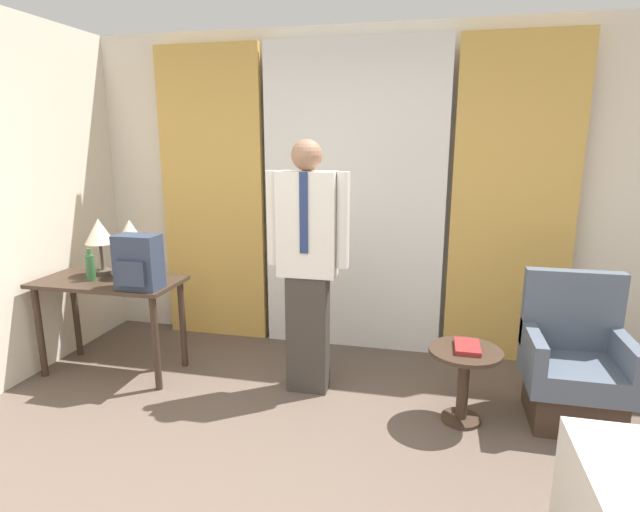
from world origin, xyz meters
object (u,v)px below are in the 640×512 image
at_px(backpack, 138,263).
at_px(side_table, 464,373).
at_px(bottle_near_edge, 90,267).
at_px(person, 307,258).
at_px(book, 467,347).
at_px(desk, 110,296).
at_px(table_lamp_left, 99,235).
at_px(table_lamp_right, 130,236).
at_px(armchair, 573,370).

xyz_separation_m(backpack, side_table, (2.27, -0.00, -0.60)).
height_order(bottle_near_edge, person, person).
height_order(backpack, book, backpack).
bearing_deg(backpack, side_table, -0.11).
height_order(desk, person, person).
xyz_separation_m(desk, person, (1.56, 0.05, 0.37)).
xyz_separation_m(table_lamp_left, side_table, (2.78, -0.28, -0.73)).
height_order(table_lamp_left, backpack, table_lamp_left).
bearing_deg(desk, table_lamp_right, 44.16).
relative_size(table_lamp_left, person, 0.25).
relative_size(table_lamp_left, bottle_near_edge, 1.80).
xyz_separation_m(table_lamp_right, side_table, (2.50, -0.28, -0.73)).
distance_m(person, armchair, 1.88).
xyz_separation_m(table_lamp_left, backpack, (0.50, -0.28, -0.13)).
bearing_deg(backpack, bottle_near_edge, 167.00).
distance_m(table_lamp_left, table_lamp_right, 0.27).
relative_size(armchair, side_table, 1.92).
bearing_deg(desk, table_lamp_left, 135.84).
relative_size(backpack, book, 1.63).
bearing_deg(book, bottle_near_edge, 177.82).
xyz_separation_m(table_lamp_left, table_lamp_right, (0.27, 0.00, 0.00)).
bearing_deg(table_lamp_left, person, -2.87).
height_order(desk, table_lamp_right, table_lamp_right).
xyz_separation_m(armchair, side_table, (-0.69, -0.19, -0.00)).
height_order(bottle_near_edge, backpack, backpack).
height_order(backpack, person, person).
distance_m(desk, bottle_near_edge, 0.26).
height_order(person, book, person).
bearing_deg(table_lamp_left, bottle_near_edge, -83.80).
bearing_deg(table_lamp_left, desk, -44.16).
xyz_separation_m(table_lamp_left, book, (2.79, -0.27, -0.56)).
bearing_deg(bottle_near_edge, desk, 15.76).
distance_m(table_lamp_left, bottle_near_edge, 0.27).
bearing_deg(table_lamp_right, book, -6.12).
relative_size(table_lamp_left, backpack, 1.15).
height_order(table_lamp_right, book, table_lamp_right).
xyz_separation_m(table_lamp_right, bottle_near_edge, (-0.25, -0.16, -0.22)).
height_order(table_lamp_left, book, table_lamp_left).
bearing_deg(person, bottle_near_edge, -177.29).
relative_size(backpack, armchair, 0.41).
height_order(desk, book, desk).
distance_m(table_lamp_right, bottle_near_edge, 0.37).
bearing_deg(backpack, table_lamp_left, 151.18).
height_order(desk, armchair, armchair).
relative_size(bottle_near_edge, side_table, 0.50).
xyz_separation_m(person, book, (1.09, -0.18, -0.48)).
bearing_deg(table_lamp_right, person, -3.41).
height_order(side_table, book, book).
bearing_deg(table_lamp_left, side_table, -5.77).
bearing_deg(side_table, table_lamp_left, 174.23).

